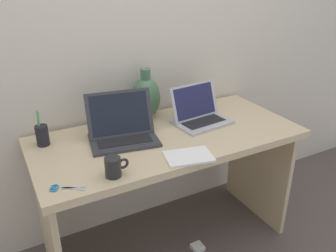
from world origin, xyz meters
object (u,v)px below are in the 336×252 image
at_px(laptop_left, 122,128).
at_px(coffee_mug, 114,167).
at_px(pen_cup, 42,135).
at_px(scissors, 61,188).
at_px(notebook_stack, 189,157).
at_px(green_vase, 146,97).
at_px(power_brick, 198,247).
at_px(laptop_right, 199,112).

relative_size(laptop_left, coffee_mug, 3.51).
xyz_separation_m(pen_cup, scissors, (-0.01, -0.44, -0.05)).
distance_m(notebook_stack, scissors, 0.60).
distance_m(green_vase, scissors, 0.82).
bearing_deg(pen_cup, power_brick, -24.24).
height_order(green_vase, coffee_mug, green_vase).
distance_m(laptop_left, notebook_stack, 0.40).
bearing_deg(scissors, laptop_left, 38.34).
bearing_deg(scissors, power_brick, 7.34).
relative_size(notebook_stack, power_brick, 3.20).
relative_size(coffee_mug, power_brick, 1.56).
bearing_deg(scissors, pen_cup, 88.81).
xyz_separation_m(pen_cup, power_brick, (0.75, -0.34, -0.80)).
distance_m(laptop_right, notebook_stack, 0.44).
distance_m(pen_cup, power_brick, 1.15).
relative_size(laptop_left, pen_cup, 2.07).
height_order(notebook_stack, pen_cup, pen_cup).
relative_size(laptop_right, power_brick, 4.79).
bearing_deg(laptop_left, pen_cup, 161.89).
height_order(notebook_stack, coffee_mug, coffee_mug).
distance_m(laptop_left, pen_cup, 0.40).
relative_size(notebook_stack, scissors, 1.57).
xyz_separation_m(laptop_left, scissors, (-0.39, -0.31, -0.06)).
distance_m(laptop_left, scissors, 0.50).
xyz_separation_m(laptop_right, scissors, (-0.87, -0.31, -0.05)).
height_order(green_vase, power_brick, green_vase).
height_order(pen_cup, power_brick, pen_cup).
relative_size(scissors, power_brick, 2.04).
bearing_deg(coffee_mug, green_vase, 52.71).
xyz_separation_m(laptop_right, green_vase, (-0.24, 0.21, 0.07)).
bearing_deg(scissors, green_vase, 39.41).
relative_size(laptop_right, green_vase, 1.13).
relative_size(green_vase, scissors, 2.08).
distance_m(coffee_mug, pen_cup, 0.50).
height_order(laptop_left, scissors, laptop_left).
bearing_deg(green_vase, laptop_left, -138.90).
height_order(notebook_stack, power_brick, notebook_stack).
xyz_separation_m(coffee_mug, pen_cup, (-0.22, 0.45, 0.01)).
bearing_deg(power_brick, laptop_right, 62.81).
distance_m(coffee_mug, power_brick, 0.96).
xyz_separation_m(notebook_stack, coffee_mug, (-0.37, 0.02, 0.04)).
height_order(coffee_mug, power_brick, coffee_mug).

